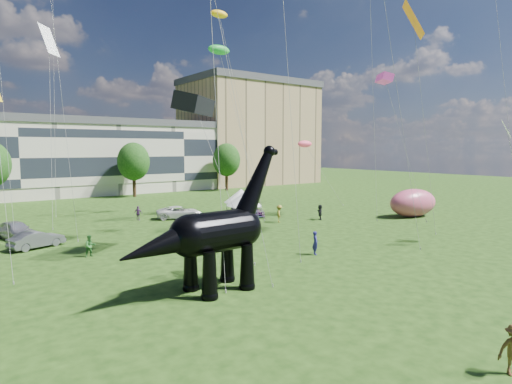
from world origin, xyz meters
TOP-DOWN VIEW (x-y plane):
  - ground at (0.00, 0.00)m, footprint 220.00×220.00m
  - terrace_row at (-8.00, 62.00)m, footprint 78.00×11.00m
  - apartment_block at (40.00, 65.00)m, footprint 28.00×18.00m
  - tree_mid_right at (8.00, 53.00)m, footprint 5.20×5.20m
  - tree_far_right at (26.00, 53.00)m, footprint 5.20×5.20m
  - dinosaur_sculpture at (-5.75, 4.97)m, footprint 10.33×2.98m
  - car_silver at (-12.54, 27.25)m, footprint 3.30×5.07m
  - car_grey at (-11.69, 22.31)m, footprint 4.44×2.76m
  - car_white at (4.00, 28.56)m, footprint 5.65×4.18m
  - car_dark at (11.39, 25.66)m, footprint 2.36×5.00m
  - gazebo_near at (10.96, 25.78)m, footprint 5.07×5.07m
  - gazebo_far at (12.35, 28.42)m, footprint 5.45×5.45m
  - inflatable_pink at (26.48, 13.62)m, footprint 6.95×4.26m
  - visitors at (-0.42, 14.97)m, footprint 46.86×44.79m

SIDE VIEW (x-z plane):
  - ground at x=0.00m, z-range 0.00..0.00m
  - car_grey at x=-11.69m, z-range 0.00..1.38m
  - car_dark at x=11.39m, z-range 0.00..1.41m
  - car_white at x=4.00m, z-range 0.00..1.43m
  - car_silver at x=-12.54m, z-range 0.00..1.61m
  - visitors at x=-0.42m, z-range -0.07..1.82m
  - inflatable_pink at x=26.48m, z-range 0.00..3.26m
  - gazebo_near at x=10.96m, z-range 0.58..3.45m
  - gazebo_far at x=12.35m, z-range 0.59..3.50m
  - dinosaur_sculpture at x=-5.75m, z-range -1.03..7.40m
  - terrace_row at x=-8.00m, z-range 0.00..12.00m
  - tree_mid_right at x=8.00m, z-range 1.57..11.01m
  - tree_far_right at x=26.00m, z-range 1.57..11.01m
  - apartment_block at x=40.00m, z-range 0.00..22.00m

